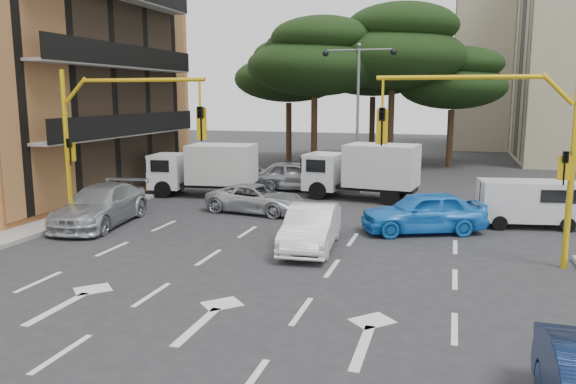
# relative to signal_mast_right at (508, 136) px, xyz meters

# --- Properties ---
(ground) EXTENTS (120.00, 120.00, 0.00)m
(ground) POSITION_rel_signal_mast_right_xyz_m (-6.80, -1.99, -3.88)
(ground) COLOR #28282B
(ground) RESTS_ON ground
(median_strip) EXTENTS (1.40, 6.00, 0.15)m
(median_strip) POSITION_rel_signal_mast_right_xyz_m (-6.80, 14.01, -3.81)
(median_strip) COLOR gray
(median_strip) RESTS_ON ground
(apartment_beige_far) EXTENTS (16.20, 12.15, 16.70)m
(apartment_beige_far) POSITION_rel_signal_mast_right_xyz_m (6.15, 42.01, 4.47)
(apartment_beige_far) COLOR tan
(apartment_beige_far) RESTS_ON ground
(pine_left_near) EXTENTS (9.15, 9.15, 10.23)m
(pine_left_near) POSITION_rel_signal_mast_right_xyz_m (-10.75, 19.96, 3.72)
(pine_left_near) COLOR #382616
(pine_left_near) RESTS_ON ground
(pine_center) EXTENTS (9.98, 9.98, 11.16)m
(pine_center) POSITION_rel_signal_mast_right_xyz_m (-5.75, 21.96, 4.41)
(pine_center) COLOR #382616
(pine_center) RESTS_ON ground
(pine_left_far) EXTENTS (8.32, 8.32, 9.30)m
(pine_left_far) POSITION_rel_signal_mast_right_xyz_m (-13.75, 23.96, 3.03)
(pine_left_far) COLOR #382616
(pine_left_far) RESTS_ON ground
(pine_right) EXTENTS (7.49, 7.49, 8.37)m
(pine_right) POSITION_rel_signal_mast_right_xyz_m (-1.75, 23.96, 2.33)
(pine_right) COLOR #382616
(pine_right) RESTS_ON ground
(pine_back) EXTENTS (9.15, 9.15, 10.23)m
(pine_back) POSITION_rel_signal_mast_right_xyz_m (-7.75, 26.96, 3.72)
(pine_back) COLOR #382616
(pine_back) RESTS_ON ground
(signal_mast_right) EXTENTS (5.79, 0.37, 6.00)m
(signal_mast_right) POSITION_rel_signal_mast_right_xyz_m (0.00, 0.00, 0.00)
(signal_mast_right) COLOR gold
(signal_mast_right) RESTS_ON ground
(signal_mast_left) EXTENTS (5.79, 0.37, 6.00)m
(signal_mast_left) POSITION_rel_signal_mast_right_xyz_m (-13.61, 0.00, 0.00)
(signal_mast_left) COLOR gold
(signal_mast_left) RESTS_ON ground
(street_lamp_center) EXTENTS (4.16, 0.36, 7.77)m
(street_lamp_center) POSITION_rel_signal_mast_right_xyz_m (-6.80, 14.01, 1.54)
(street_lamp_center) COLOR slate
(street_lamp_center) RESTS_ON median_strip
(car_white_hatch) EXTENTS (1.88, 4.49, 1.44)m
(car_white_hatch) POSITION_rel_signal_mast_right_xyz_m (-5.95, -0.03, -3.16)
(car_white_hatch) COLOR silver
(car_white_hatch) RESTS_ON ground
(car_blue_compact) EXTENTS (4.95, 3.48, 1.56)m
(car_blue_compact) POSITION_rel_signal_mast_right_xyz_m (-2.49, 3.31, -3.10)
(car_blue_compact) COLOR blue
(car_blue_compact) RESTS_ON ground
(car_silver_wagon) EXTENTS (2.83, 5.59, 1.55)m
(car_silver_wagon) POSITION_rel_signal_mast_right_xyz_m (-14.80, 1.03, -3.11)
(car_silver_wagon) COLOR #A2A5A9
(car_silver_wagon) RESTS_ON ground
(car_silver_cross_a) EXTENTS (4.65, 2.64, 1.23)m
(car_silver_cross_a) POSITION_rel_signal_mast_right_xyz_m (-9.67, 5.01, -3.27)
(car_silver_cross_a) COLOR #B0B4B8
(car_silver_cross_a) RESTS_ON ground
(car_silver_cross_b) EXTENTS (4.85, 2.37, 1.59)m
(car_silver_cross_b) POSITION_rel_signal_mast_right_xyz_m (-9.60, 11.01, -3.09)
(car_silver_cross_b) COLOR gray
(car_silver_cross_b) RESTS_ON ground
(van_white) EXTENTS (3.91, 2.26, 1.84)m
(van_white) POSITION_rel_signal_mast_right_xyz_m (1.38, 5.48, -2.96)
(van_white) COLOR silver
(van_white) RESTS_ON ground
(box_truck_a) EXTENTS (5.58, 2.82, 2.64)m
(box_truck_a) POSITION_rel_signal_mast_right_xyz_m (-13.65, 8.17, -2.56)
(box_truck_a) COLOR white
(box_truck_a) RESTS_ON ground
(box_truck_b) EXTENTS (5.81, 2.99, 2.74)m
(box_truck_b) POSITION_rel_signal_mast_right_xyz_m (-5.80, 9.51, -2.51)
(box_truck_b) COLOR silver
(box_truck_b) RESTS_ON ground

